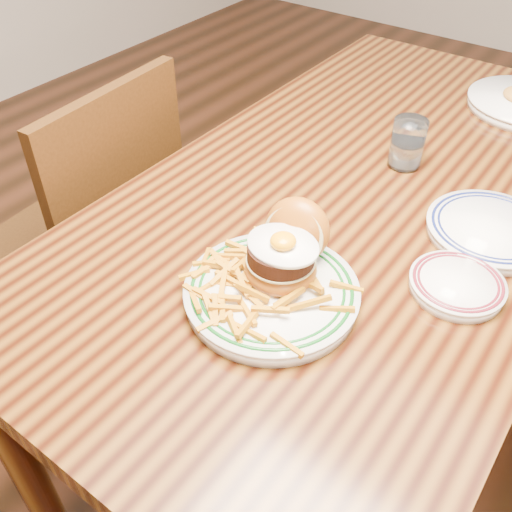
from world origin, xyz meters
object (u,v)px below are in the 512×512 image
Objects in this scene: chair_left at (98,231)px; main_plate at (276,277)px; side_plate at (457,284)px; table at (364,220)px.

main_plate is (0.66, -0.14, 0.30)m from chair_left.
chair_left is 5.72× the size of side_plate.
side_plate reaches higher than table.
table is 5.24× the size of main_plate.
main_plate is 1.92× the size of side_plate.
chair_left is (-0.64, -0.24, -0.17)m from table.
table is 0.70m from chair_left.
table is at bearing 82.73° from main_plate.
main_plate reaches higher than table.
chair_left is 0.74m from main_plate.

